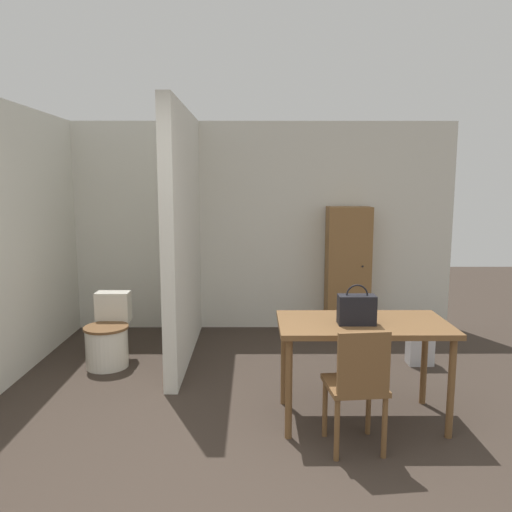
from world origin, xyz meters
name	(u,v)px	position (x,y,z in m)	size (l,w,h in m)	color
wall_back	(244,227)	(0.00, 3.60, 1.25)	(5.06, 0.12, 2.50)	silver
partition_wall	(184,236)	(-0.59, 2.55, 1.25)	(0.12, 1.98, 2.50)	silver
dining_table	(363,333)	(0.93, 1.11, 0.68)	(1.25, 0.67, 0.77)	brown
wooden_chair	(357,384)	(0.80, 0.65, 0.47)	(0.41, 0.41, 0.86)	brown
toilet	(108,338)	(-1.31, 2.27, 0.28)	(0.43, 0.58, 0.69)	silver
handbag	(357,309)	(0.87, 1.04, 0.88)	(0.27, 0.13, 0.29)	black
wooden_cabinet	(348,270)	(1.24, 3.36, 0.75)	(0.50, 0.35, 1.50)	brown
space_heater	(420,343)	(1.77, 2.27, 0.21)	(0.24, 0.17, 0.42)	#BCBCC1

